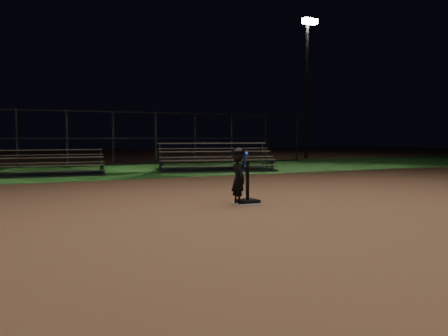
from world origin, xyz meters
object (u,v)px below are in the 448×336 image
at_px(batting_tee, 248,195).
at_px(child_batter, 238,174).
at_px(home_plate, 245,204).
at_px(bleacher_left, 50,170).
at_px(light_pole_right, 307,76).
at_px(bleacher_right, 216,165).

xyz_separation_m(batting_tee, child_batter, (-0.24, -0.06, 0.43)).
xyz_separation_m(home_plate, bleacher_left, (-3.02, 8.65, 0.17)).
bearing_deg(batting_tee, child_batter, -165.70).
bearing_deg(light_pole_right, home_plate, -128.77).
bearing_deg(home_plate, bleacher_right, 69.90).
height_order(bleacher_right, light_pole_right, light_pole_right).
bearing_deg(child_batter, bleacher_right, -23.26).
bearing_deg(child_batter, bleacher_left, 16.01).
xyz_separation_m(home_plate, batting_tee, (0.07, 0.04, 0.16)).
distance_m(batting_tee, child_batter, 0.49).
height_order(batting_tee, child_batter, child_batter).
bearing_deg(batting_tee, bleacher_left, 109.72).
relative_size(batting_tee, child_batter, 0.72).
relative_size(child_batter, bleacher_left, 0.30).
height_order(home_plate, batting_tee, batting_tee).
relative_size(batting_tee, bleacher_left, 0.22).
bearing_deg(home_plate, batting_tee, 31.14).
bearing_deg(light_pole_right, child_batter, -129.12).
height_order(home_plate, light_pole_right, light_pole_right).
bearing_deg(bleacher_right, bleacher_left, -171.55).
bearing_deg(batting_tee, light_pole_right, 51.32).
height_order(home_plate, bleacher_right, bleacher_right).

